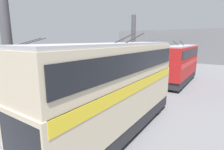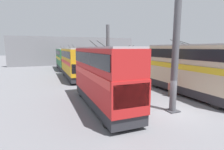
% 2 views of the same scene
% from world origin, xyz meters
% --- Properties ---
extents(ground_plane, '(240.00, 240.00, 0.00)m').
position_xyz_m(ground_plane, '(0.00, 0.00, 0.00)').
color(ground_plane, slate).
extents(depot_back_wall, '(0.50, 36.00, 8.01)m').
position_xyz_m(depot_back_wall, '(41.23, 0.00, 4.01)').
color(depot_back_wall, slate).
rests_on(depot_back_wall, ground_plane).
extents(support_column_near, '(0.93, 0.93, 8.40)m').
position_xyz_m(support_column_near, '(0.30, 0.00, 4.08)').
color(support_column_near, '#4C4C51').
rests_on(support_column_near, ground_plane).
extents(support_column_far, '(0.93, 0.93, 8.40)m').
position_xyz_m(support_column_far, '(14.99, 0.00, 4.08)').
color(support_column_far, '#4C4C51').
rests_on(support_column_far, ground_plane).
extents(bus_left_near, '(11.42, 2.54, 5.95)m').
position_xyz_m(bus_left_near, '(3.69, -4.81, 3.04)').
color(bus_left_near, black).
rests_on(bus_left_near, ground_plane).
extents(bus_left_far, '(10.14, 2.54, 5.42)m').
position_xyz_m(bus_left_far, '(18.69, -4.81, 2.74)').
color(bus_left_far, black).
rests_on(bus_left_far, ground_plane).
extents(bus_right_near, '(10.55, 2.54, 5.70)m').
position_xyz_m(bus_right_near, '(3.41, 4.81, 2.88)').
color(bus_right_near, black).
rests_on(bus_right_near, ground_plane).
extents(bus_right_mid, '(11.23, 2.54, 5.53)m').
position_xyz_m(bus_right_mid, '(18.04, 4.81, 2.80)').
color(bus_right_mid, black).
rests_on(bus_right_mid, ground_plane).
extents(bus_right_far, '(11.35, 2.54, 5.40)m').
position_xyz_m(bus_right_far, '(31.48, 4.81, 2.72)').
color(bus_right_far, black).
rests_on(bus_right_far, ground_plane).
extents(person_aisle_midway, '(0.46, 0.31, 1.58)m').
position_xyz_m(person_aisle_midway, '(5.05, 0.28, 0.83)').
color(person_aisle_midway, '#384251').
rests_on(person_aisle_midway, ground_plane).
extents(person_by_left_row, '(0.47, 0.35, 1.56)m').
position_xyz_m(person_by_left_row, '(3.78, -2.67, 0.82)').
color(person_by_left_row, '#473D33').
rests_on(person_by_left_row, ground_plane).
extents(person_by_right_row, '(0.48, 0.41, 1.56)m').
position_xyz_m(person_by_right_row, '(2.01, 2.97, 0.81)').
color(person_by_right_row, '#473D33').
rests_on(person_by_right_row, ground_plane).
extents(oil_drum, '(0.64, 0.64, 0.94)m').
position_xyz_m(oil_drum, '(9.85, -1.87, 0.47)').
color(oil_drum, '#B28E23').
rests_on(oil_drum, ground_plane).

